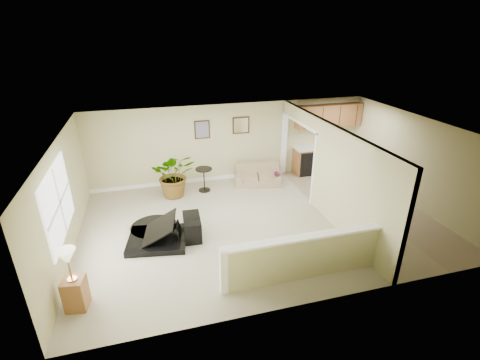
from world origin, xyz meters
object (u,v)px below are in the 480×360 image
object	(u,v)px
piano	(154,220)
accent_table	(204,177)
piano_bench	(192,227)
palm_plant	(174,175)
lamp_stand	(73,284)
small_plant	(276,180)
loveseat	(257,174)

from	to	relation	value
piano	accent_table	distance (m)	2.85
piano_bench	accent_table	size ratio (longest dim) A/B	1.08
palm_plant	lamp_stand	xyz separation A→B (m)	(-2.18, -4.12, -0.15)
piano_bench	lamp_stand	size ratio (longest dim) A/B	0.64
piano	piano_bench	distance (m)	0.92
lamp_stand	piano	bearing A→B (deg)	51.63
small_plant	piano	bearing A→B (deg)	-151.65
loveseat	accent_table	bearing A→B (deg)	-162.54
piano_bench	small_plant	world-z (taller)	piano_bench
piano_bench	accent_table	xyz separation A→B (m)	(0.73, 2.46, 0.21)
loveseat	palm_plant	size ratio (longest dim) A/B	1.16
palm_plant	piano_bench	bearing A→B (deg)	-86.07
piano	piano_bench	xyz separation A→B (m)	(0.87, -0.10, -0.27)
loveseat	lamp_stand	distance (m)	6.52
piano	lamp_stand	world-z (taller)	piano
loveseat	palm_plant	xyz separation A→B (m)	(-2.66, -0.23, 0.37)
small_plant	accent_table	bearing A→B (deg)	173.23
piano	lamp_stand	xyz separation A→B (m)	(-1.48, -1.87, -0.01)
piano_bench	loveseat	distance (m)	3.60
piano	small_plant	bearing A→B (deg)	37.75
loveseat	piano_bench	bearing A→B (deg)	-120.56
piano	lamp_stand	distance (m)	2.38
loveseat	palm_plant	bearing A→B (deg)	-161.60
small_plant	lamp_stand	xyz separation A→B (m)	(-5.35, -3.96, 0.32)
lamp_stand	piano_bench	bearing A→B (deg)	36.93
piano	piano_bench	bearing A→B (deg)	2.71
piano	accent_table	size ratio (longest dim) A/B	2.40
accent_table	palm_plant	world-z (taller)	palm_plant
small_plant	lamp_stand	bearing A→B (deg)	-143.53
accent_table	lamp_stand	world-z (taller)	lamp_stand
piano	lamp_stand	size ratio (longest dim) A/B	1.42
piano	lamp_stand	bearing A→B (deg)	-118.96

